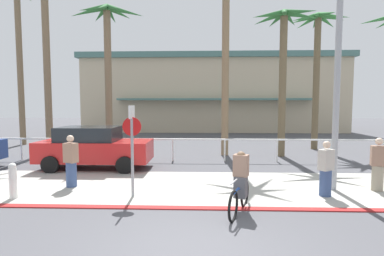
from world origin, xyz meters
TOP-DOWN VIEW (x-y plane):
  - ground_plane at (0.00, 10.00)m, footprint 80.00×80.00m
  - sidewalk_strip at (0.00, 4.20)m, footprint 44.00×4.00m
  - curb_paint at (0.00, 2.20)m, footprint 44.00×0.24m
  - building_backdrop at (1.17, 26.73)m, footprint 24.73×10.87m
  - rail_fence at (-0.00, 8.50)m, footprint 25.91×0.08m
  - stop_sign_bike_lane at (-1.76, 3.09)m, footprint 0.52×0.56m
  - bollard_1 at (-5.00, 2.80)m, footprint 0.20×0.20m
  - streetlight_curb at (4.14, 3.76)m, footprint 0.24×2.54m
  - palm_tree_0 at (-11.29, 13.76)m, footprint 2.95×3.41m
  - palm_tree_1 at (-8.03, 10.73)m, footprint 3.25×2.77m
  - palm_tree_2 at (-4.71, 10.52)m, footprint 3.83×3.02m
  - palm_tree_3 at (1.29, 10.24)m, footprint 2.96×3.12m
  - palm_tree_4 at (4.07, 9.99)m, footprint 3.43×3.32m
  - palm_tree_5 at (6.62, 12.51)m, footprint 3.20×3.38m
  - car_red_1 at (-4.18, 6.78)m, footprint 4.40×2.02m
  - cyclist_blue_0 at (1.09, 2.01)m, footprint 0.71×1.72m
  - pedestrian_0 at (5.39, 3.92)m, footprint 0.46×0.40m
  - pedestrian_1 at (-3.91, 4.02)m, footprint 0.47×0.42m
  - pedestrian_2 at (3.64, 3.34)m, footprint 0.48×0.44m

SIDE VIEW (x-z plane):
  - ground_plane at x=0.00m, z-range 0.00..0.00m
  - sidewalk_strip at x=0.00m, z-range 0.00..0.02m
  - curb_paint at x=0.00m, z-range 0.00..0.03m
  - bollard_1 at x=-5.00m, z-range 0.02..1.02m
  - cyclist_blue_0 at x=1.09m, z-range -0.06..1.44m
  - pedestrian_2 at x=3.64m, z-range -0.07..1.51m
  - pedestrian_0 at x=5.39m, z-range -0.07..1.54m
  - pedestrian_1 at x=-3.91m, z-range -0.07..1.57m
  - rail_fence at x=0.00m, z-range 0.32..1.36m
  - car_red_1 at x=-4.18m, z-range 0.03..1.72m
  - stop_sign_bike_lane at x=-1.76m, z-range 0.40..2.96m
  - building_backdrop at x=1.17m, z-range 0.02..7.21m
  - streetlight_curb at x=4.14m, z-range 0.53..8.03m
  - palm_tree_4 at x=4.07m, z-range 1.80..8.95m
  - palm_tree_2 at x=-4.71m, z-range 1.94..9.60m
  - palm_tree_5 at x=6.62m, z-range 2.09..9.79m
  - palm_tree_1 at x=-8.03m, z-range 2.02..11.16m
  - palm_tree_3 at x=1.29m, z-range 2.13..12.00m
  - palm_tree_0 at x=-11.29m, z-range 2.39..12.29m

